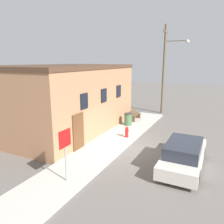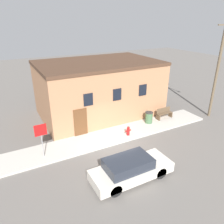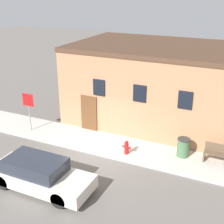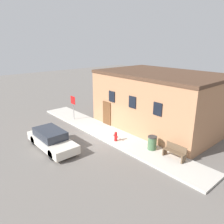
{
  "view_description": "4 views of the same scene",
  "coord_description": "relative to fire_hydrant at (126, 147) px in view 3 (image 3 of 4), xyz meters",
  "views": [
    {
      "loc": [
        -11.15,
        -4.6,
        5.04
      ],
      "look_at": [
        0.45,
        1.16,
        2.0
      ],
      "focal_mm": 35.0,
      "sensor_mm": 36.0,
      "label": 1
    },
    {
      "loc": [
        -6.24,
        -11.35,
        8.15
      ],
      "look_at": [
        0.45,
        1.16,
        2.0
      ],
      "focal_mm": 35.0,
      "sensor_mm": 36.0,
      "label": 2
    },
    {
      "loc": [
        6.66,
        -12.1,
        8.03
      ],
      "look_at": [
        0.45,
        1.16,
        2.0
      ],
      "focal_mm": 50.0,
      "sensor_mm": 36.0,
      "label": 3
    },
    {
      "loc": [
        12.44,
        -9.31,
        7.15
      ],
      "look_at": [
        0.45,
        1.16,
        2.0
      ],
      "focal_mm": 35.0,
      "sensor_mm": 36.0,
      "label": 4
    }
  ],
  "objects": [
    {
      "name": "ground_plane",
      "position": [
        -1.51,
        -0.6,
        -0.49
      ],
      "size": [
        80.0,
        80.0,
        0.0
      ],
      "primitive_type": "plane",
      "color": "#66605B"
    },
    {
      "name": "sidewalk",
      "position": [
        -1.51,
        0.56,
        -0.43
      ],
      "size": [
        17.5,
        2.32,
        0.13
      ],
      "color": "#BCB7AD",
      "rests_on": "ground"
    },
    {
      "name": "brick_building",
      "position": [
        -0.01,
        5.02,
        1.89
      ],
      "size": [
        10.21,
        6.71,
        4.75
      ],
      "color": "#A87551",
      "rests_on": "ground"
    },
    {
      "name": "fire_hydrant",
      "position": [
        0.0,
        0.0,
        0.0
      ],
      "size": [
        0.46,
        0.22,
        0.72
      ],
      "color": "red",
      "rests_on": "sidewalk"
    },
    {
      "name": "stop_sign",
      "position": [
        -6.1,
        0.17,
        1.22
      ],
      "size": [
        0.73,
        0.06,
        2.23
      ],
      "color": "gray",
      "rests_on": "sidewalk"
    },
    {
      "name": "bench",
      "position": [
        4.32,
        1.08,
        0.09
      ],
      "size": [
        1.44,
        0.44,
        0.91
      ],
      "color": "brown",
      "rests_on": "sidewalk"
    },
    {
      "name": "trash_bin",
      "position": [
        2.61,
        0.98,
        0.12
      ],
      "size": [
        0.62,
        0.62,
        0.94
      ],
      "color": "#426642",
      "rests_on": "sidewalk"
    },
    {
      "name": "parked_car",
      "position": [
        -2.33,
        -3.95,
        0.14
      ],
      "size": [
        4.55,
        1.73,
        1.31
      ],
      "color": "black",
      "rests_on": "ground"
    }
  ]
}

